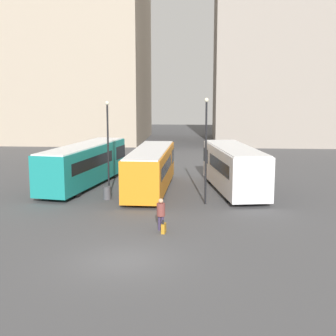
{
  "coord_description": "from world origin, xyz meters",
  "views": [
    {
      "loc": [
        3.21,
        -18.69,
        7.11
      ],
      "look_at": [
        1.0,
        11.99,
        2.0
      ],
      "focal_mm": 50.0,
      "sensor_mm": 36.0,
      "label": 1
    }
  ],
  "objects_px": {
    "suitcase": "(164,228)",
    "trash_bin": "(107,193)",
    "lamp_post_1": "(108,142)",
    "bus_0": "(85,163)",
    "bus_1": "(151,168)",
    "traveler": "(161,211)",
    "lamp_post_0": "(206,143)",
    "bus_2": "(234,167)"
  },
  "relations": [
    {
      "from": "suitcase",
      "to": "lamp_post_1",
      "type": "xyz_separation_m",
      "value": [
        -4.36,
        7.95,
        3.48
      ]
    },
    {
      "from": "bus_2",
      "to": "traveler",
      "type": "bearing_deg",
      "value": 146.35
    },
    {
      "from": "lamp_post_0",
      "to": "traveler",
      "type": "bearing_deg",
      "value": -111.62
    },
    {
      "from": "traveler",
      "to": "suitcase",
      "type": "relative_size",
      "value": 2.29
    },
    {
      "from": "lamp_post_1",
      "to": "trash_bin",
      "type": "relative_size",
      "value": 7.58
    },
    {
      "from": "bus_0",
      "to": "trash_bin",
      "type": "height_order",
      "value": "bus_0"
    },
    {
      "from": "lamp_post_0",
      "to": "lamp_post_1",
      "type": "bearing_deg",
      "value": 166.0
    },
    {
      "from": "suitcase",
      "to": "bus_0",
      "type": "bearing_deg",
      "value": 39.46
    },
    {
      "from": "suitcase",
      "to": "lamp_post_1",
      "type": "distance_m",
      "value": 9.71
    },
    {
      "from": "bus_1",
      "to": "suitcase",
      "type": "relative_size",
      "value": 15.07
    },
    {
      "from": "bus_2",
      "to": "trash_bin",
      "type": "bearing_deg",
      "value": 100.33
    },
    {
      "from": "bus_1",
      "to": "traveler",
      "type": "bearing_deg",
      "value": -169.74
    },
    {
      "from": "lamp_post_1",
      "to": "bus_0",
      "type": "bearing_deg",
      "value": 125.65
    },
    {
      "from": "bus_1",
      "to": "lamp_post_1",
      "type": "relative_size",
      "value": 1.71
    },
    {
      "from": "traveler",
      "to": "suitcase",
      "type": "xyz_separation_m",
      "value": [
        0.18,
        -0.48,
        -0.74
      ]
    },
    {
      "from": "bus_0",
      "to": "lamp_post_1",
      "type": "height_order",
      "value": "lamp_post_1"
    },
    {
      "from": "bus_2",
      "to": "suitcase",
      "type": "height_order",
      "value": "bus_2"
    },
    {
      "from": "lamp_post_1",
      "to": "trash_bin",
      "type": "bearing_deg",
      "value": -88.65
    },
    {
      "from": "bus_0",
      "to": "traveler",
      "type": "xyz_separation_m",
      "value": [
        6.7,
        -10.97,
        -0.7
      ]
    },
    {
      "from": "lamp_post_0",
      "to": "lamp_post_1",
      "type": "height_order",
      "value": "lamp_post_0"
    },
    {
      "from": "bus_2",
      "to": "trash_bin",
      "type": "xyz_separation_m",
      "value": [
        -8.51,
        -3.12,
        -1.31
      ]
    },
    {
      "from": "bus_2",
      "to": "lamp_post_1",
      "type": "bearing_deg",
      "value": 95.62
    },
    {
      "from": "lamp_post_0",
      "to": "lamp_post_1",
      "type": "distance_m",
      "value": 6.7
    },
    {
      "from": "suitcase",
      "to": "lamp_post_0",
      "type": "bearing_deg",
      "value": -10.18
    },
    {
      "from": "bus_0",
      "to": "lamp_post_0",
      "type": "height_order",
      "value": "lamp_post_0"
    },
    {
      "from": "traveler",
      "to": "lamp_post_1",
      "type": "height_order",
      "value": "lamp_post_1"
    },
    {
      "from": "bus_0",
      "to": "suitcase",
      "type": "bearing_deg",
      "value": -139.45
    },
    {
      "from": "suitcase",
      "to": "trash_bin",
      "type": "distance_m",
      "value": 8.4
    },
    {
      "from": "suitcase",
      "to": "lamp_post_0",
      "type": "relative_size",
      "value": 0.11
    },
    {
      "from": "bus_0",
      "to": "lamp_post_1",
      "type": "bearing_deg",
      "value": -134.78
    },
    {
      "from": "bus_0",
      "to": "bus_1",
      "type": "bearing_deg",
      "value": -94.88
    },
    {
      "from": "bus_1",
      "to": "suitcase",
      "type": "xyz_separation_m",
      "value": [
        1.74,
        -10.13,
        -1.38
      ]
    },
    {
      "from": "traveler",
      "to": "lamp_post_1",
      "type": "bearing_deg",
      "value": 37.74
    },
    {
      "from": "bus_0",
      "to": "trash_bin",
      "type": "relative_size",
      "value": 13.95
    },
    {
      "from": "lamp_post_1",
      "to": "trash_bin",
      "type": "distance_m",
      "value": 3.4
    },
    {
      "from": "suitcase",
      "to": "lamp_post_1",
      "type": "height_order",
      "value": "lamp_post_1"
    },
    {
      "from": "trash_bin",
      "to": "bus_2",
      "type": "bearing_deg",
      "value": 20.12
    },
    {
      "from": "bus_2",
      "to": "traveler",
      "type": "distance_m",
      "value": 10.76
    },
    {
      "from": "bus_0",
      "to": "suitcase",
      "type": "distance_m",
      "value": 13.44
    },
    {
      "from": "bus_0",
      "to": "lamp_post_0",
      "type": "relative_size",
      "value": 1.78
    },
    {
      "from": "suitcase",
      "to": "trash_bin",
      "type": "bearing_deg",
      "value": 39.65
    },
    {
      "from": "bus_1",
      "to": "trash_bin",
      "type": "height_order",
      "value": "bus_1"
    }
  ]
}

